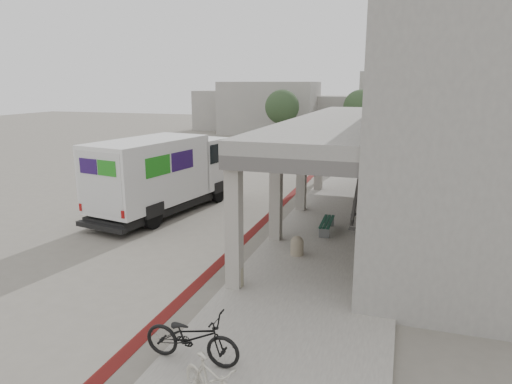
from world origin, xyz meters
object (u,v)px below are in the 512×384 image
(bench, at_px, (327,224))
(bicycle_black, at_px, (192,337))
(utility_cabinet, at_px, (367,215))
(fedex_truck, at_px, (164,173))

(bench, bearing_deg, bicycle_black, -99.60)
(bicycle_black, bearing_deg, utility_cabinet, -14.21)
(bicycle_black, bearing_deg, bench, -6.91)
(fedex_truck, xyz_separation_m, utility_cabinet, (8.37, -0.07, -1.04))
(fedex_truck, distance_m, bicycle_black, 11.23)
(fedex_truck, xyz_separation_m, bicycle_black, (5.87, -9.51, -1.07))
(bench, bearing_deg, fedex_truck, 171.26)
(bench, height_order, bicycle_black, bicycle_black)
(fedex_truck, relative_size, utility_cabinet, 7.16)
(fedex_truck, relative_size, bicycle_black, 3.98)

